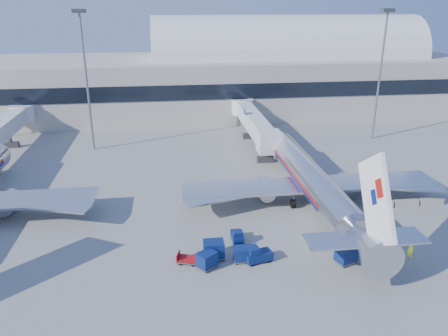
{
  "coord_description": "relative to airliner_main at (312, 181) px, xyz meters",
  "views": [
    {
      "loc": [
        -7.19,
        -43.12,
        23.46
      ],
      "look_at": [
        -0.76,
        6.0,
        4.66
      ],
      "focal_mm": 35.0,
      "sensor_mm": 36.0,
      "label": 1
    }
  ],
  "objects": [
    {
      "name": "jetbridge_near",
      "position": [
        -2.4,
        26.3,
        1.0
      ],
      "size": [
        4.4,
        27.5,
        6.25
      ],
      "color": "silver",
      "rests_on": "ground"
    },
    {
      "name": "cart_open_red",
      "position": [
        -15.94,
        -11.44,
        -2.55
      ],
      "size": [
        2.25,
        1.86,
        0.52
      ],
      "rotation": [
        0.0,
        0.0,
        -0.29
      ],
      "color": "slate",
      "rests_on": "ground"
    },
    {
      "name": "cart_train_b",
      "position": [
        -13.39,
        -10.94,
        -1.94
      ],
      "size": [
        2.1,
        1.61,
        1.84
      ],
      "rotation": [
        0.0,
        0.0,
        0.01
      ],
      "color": "#0A1B50",
      "rests_on": "ground"
    },
    {
      "name": "airliner_main",
      "position": [
        0.0,
        0.0,
        0.0
      ],
      "size": [
        32.0,
        37.26,
        12.07
      ],
      "color": "silver",
      "rests_on": "ground"
    },
    {
      "name": "terminal",
      "position": [
        -23.6,
        51.46,
        4.6
      ],
      "size": [
        170.0,
        28.15,
        21.0
      ],
      "color": "#B2AA9E",
      "rests_on": "ground"
    },
    {
      "name": "tug_right",
      "position": [
        3.3,
        -8.01,
        -2.21
      ],
      "size": [
        2.67,
        1.91,
        1.57
      ],
      "rotation": [
        0.0,
        0.0,
        -0.32
      ],
      "color": "#0A1B50",
      "rests_on": "ground"
    },
    {
      "name": "barrier_far",
      "position": [
        14.6,
        -2.51,
        -2.48
      ],
      "size": [
        3.0,
        0.55,
        0.9
      ],
      "primitive_type": "cube",
      "color": "#9E9E96",
      "rests_on": "ground"
    },
    {
      "name": "tug_left",
      "position": [
        -10.64,
        -8.2,
        -2.25
      ],
      "size": [
        1.15,
        2.28,
        1.48
      ],
      "rotation": [
        0.0,
        0.0,
        1.58
      ],
      "color": "#0A1B50",
      "rests_on": "ground"
    },
    {
      "name": "mast_west",
      "position": [
        -30.0,
        25.49,
        11.87
      ],
      "size": [
        2.0,
        1.2,
        22.6
      ],
      "color": "slate",
      "rests_on": "ground"
    },
    {
      "name": "barrier_near",
      "position": [
        8.0,
        -2.51,
        -2.48
      ],
      "size": [
        3.0,
        0.55,
        0.9
      ],
      "primitive_type": "cube",
      "color": "#9E9E96",
      "rests_on": "ground"
    },
    {
      "name": "cart_train_c",
      "position": [
        -14.2,
        -12.47,
        -2.07
      ],
      "size": [
        2.3,
        2.23,
        1.61
      ],
      "rotation": [
        0.0,
        0.0,
        0.68
      ],
      "color": "#0A1B50",
      "rests_on": "ground"
    },
    {
      "name": "cart_train_a",
      "position": [
        -10.7,
        -11.83,
        -2.12
      ],
      "size": [
        1.72,
        1.32,
        1.51
      ],
      "rotation": [
        0.0,
        0.0,
        -0.01
      ],
      "color": "#0A1B50",
      "rests_on": "ground"
    },
    {
      "name": "ramp_worker",
      "position": [
        5.85,
        -13.05,
        -2.11
      ],
      "size": [
        0.57,
        0.69,
        1.63
      ],
      "primitive_type": "imported",
      "rotation": [
        0.0,
        0.0,
        1.92
      ],
      "color": "#DDFC1A",
      "rests_on": "ground"
    },
    {
      "name": "tug_lead",
      "position": [
        -9.28,
        -12.09,
        -2.16
      ],
      "size": [
        2.82,
        1.87,
        1.69
      ],
      "rotation": [
        0.0,
        0.0,
        0.24
      ],
      "color": "#0A1B50",
      "rests_on": "ground"
    },
    {
      "name": "mast_east",
      "position": [
        20.0,
        25.49,
        11.87
      ],
      "size": [
        2.0,
        1.2,
        22.6
      ],
      "color": "slate",
      "rests_on": "ground"
    },
    {
      "name": "jetbridge_mid",
      "position": [
        -44.4,
        26.3,
        1.0
      ],
      "size": [
        4.4,
        27.5,
        6.25
      ],
      "color": "silver",
      "rests_on": "ground"
    },
    {
      "name": "cart_solo_near",
      "position": [
        -0.9,
        -13.38,
        -2.01
      ],
      "size": [
        2.33,
        2.05,
        1.71
      ],
      "rotation": [
        0.0,
        0.0,
        0.35
      ],
      "color": "#0A1B50",
      "rests_on": "ground"
    },
    {
      "name": "cart_solo_far",
      "position": [
        4.43,
        -9.39,
        -2.12
      ],
      "size": [
        1.89,
        1.55,
        1.51
      ],
      "rotation": [
        0.0,
        0.0,
        0.16
      ],
      "color": "#0A1B50",
      "rests_on": "ground"
    },
    {
      "name": "barrier_mid",
      "position": [
        11.3,
        -2.51,
        -2.48
      ],
      "size": [
        3.0,
        0.55,
        0.9
      ],
      "primitive_type": "cube",
      "color": "#9E9E96",
      "rests_on": "ground"
    },
    {
      "name": "ground",
      "position": [
        -10.0,
        -4.51,
        -2.93
      ],
      "size": [
        260.0,
        260.0,
        0.0
      ],
      "primitive_type": "plane",
      "color": "gray",
      "rests_on": "ground"
    }
  ]
}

